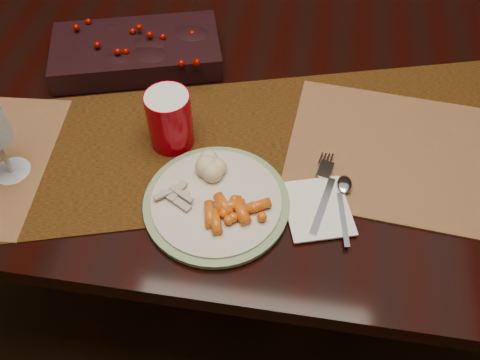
% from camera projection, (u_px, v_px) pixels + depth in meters
% --- Properties ---
extents(floor, '(5.00, 5.00, 0.00)m').
position_uv_depth(floor, '(250.00, 258.00, 1.68)').
color(floor, black).
rests_on(floor, ground).
extents(dining_table, '(1.80, 1.00, 0.75)m').
position_uv_depth(dining_table, '(252.00, 191.00, 1.38)').
color(dining_table, black).
rests_on(dining_table, floor).
extents(table_runner, '(1.71, 0.81, 0.00)m').
position_uv_depth(table_runner, '(270.00, 140.00, 0.99)').
color(table_runner, '#4A310D').
rests_on(table_runner, dining_table).
extents(centerpiece, '(0.40, 0.28, 0.07)m').
position_uv_depth(centerpiece, '(136.00, 48.00, 1.10)').
color(centerpiece, black).
rests_on(centerpiece, table_runner).
extents(placemat_main, '(0.47, 0.36, 0.00)m').
position_uv_depth(placemat_main, '(407.00, 155.00, 0.96)').
color(placemat_main, '#825A49').
rests_on(placemat_main, dining_table).
extents(dinner_plate, '(0.28, 0.28, 0.01)m').
position_uv_depth(dinner_plate, '(216.00, 202.00, 0.89)').
color(dinner_plate, beige).
rests_on(dinner_plate, placemat_main).
extents(baby_carrots, '(0.10, 0.08, 0.02)m').
position_uv_depth(baby_carrots, '(230.00, 219.00, 0.84)').
color(baby_carrots, '#D65711').
rests_on(baby_carrots, dinner_plate).
extents(mashed_potatoes, '(0.09, 0.08, 0.04)m').
position_uv_depth(mashed_potatoes, '(215.00, 163.00, 0.90)').
color(mashed_potatoes, '#E6C97B').
rests_on(mashed_potatoes, dinner_plate).
extents(turkey_shreds, '(0.10, 0.09, 0.02)m').
position_uv_depth(turkey_shreds, '(173.00, 194.00, 0.88)').
color(turkey_shreds, tan).
rests_on(turkey_shreds, dinner_plate).
extents(napkin, '(0.14, 0.15, 0.00)m').
position_uv_depth(napkin, '(317.00, 208.00, 0.88)').
color(napkin, white).
rests_on(napkin, placemat_main).
extents(fork, '(0.06, 0.16, 0.00)m').
position_uv_depth(fork, '(323.00, 196.00, 0.89)').
color(fork, silver).
rests_on(fork, napkin).
extents(spoon, '(0.05, 0.14, 0.00)m').
position_uv_depth(spoon, '(344.00, 208.00, 0.88)').
color(spoon, white).
rests_on(spoon, napkin).
extents(red_cup, '(0.09, 0.09, 0.12)m').
position_uv_depth(red_cup, '(170.00, 120.00, 0.94)').
color(red_cup, '#9B000C').
rests_on(red_cup, placemat_main).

